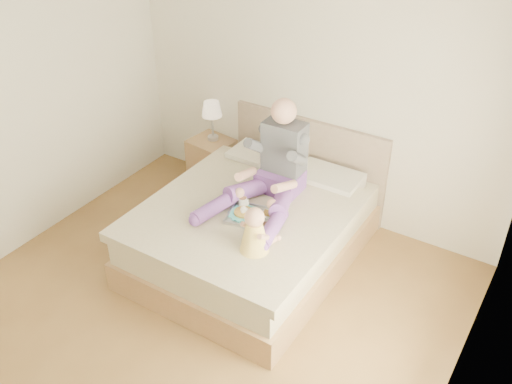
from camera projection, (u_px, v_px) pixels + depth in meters
The scene contains 7 objects.
room at pixel (183, 168), 3.85m from camera, with size 4.02×4.22×2.71m.
bed at pixel (257, 226), 5.30m from camera, with size 1.70×2.18×1.00m.
nightstand at pixel (212, 162), 6.38m from camera, with size 0.49×0.45×0.54m.
lamp at pixel (212, 111), 6.07m from camera, with size 0.22×0.22×0.44m.
adult at pixel (273, 171), 5.04m from camera, with size 0.78×1.10×0.92m.
tray at pixel (253, 215), 4.90m from camera, with size 0.49×0.43×0.12m.
baby at pixel (255, 233), 4.46m from camera, with size 0.28×0.36×0.40m.
Camera 1 is at (2.27, -2.52, 3.48)m, focal length 40.00 mm.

